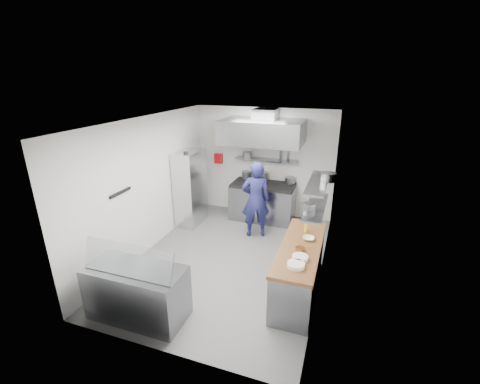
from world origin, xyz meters
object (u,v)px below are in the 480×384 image
at_px(gas_range, 263,202).
at_px(wire_rack, 191,188).
at_px(chef, 256,200).
at_px(display_case, 137,292).

relative_size(gas_range, wire_rack, 0.86).
height_order(gas_range, chef, chef).
distance_m(chef, display_case, 3.33).
height_order(wire_rack, display_case, wire_rack).
height_order(chef, wire_rack, wire_rack).
bearing_deg(wire_rack, chef, -4.46).
distance_m(gas_range, wire_rack, 1.88).
xyz_separation_m(gas_range, wire_rack, (-1.63, -0.81, 0.48)).
xyz_separation_m(chef, wire_rack, (-1.71, 0.13, 0.04)).
xyz_separation_m(chef, display_case, (-0.95, -3.16, -0.46)).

